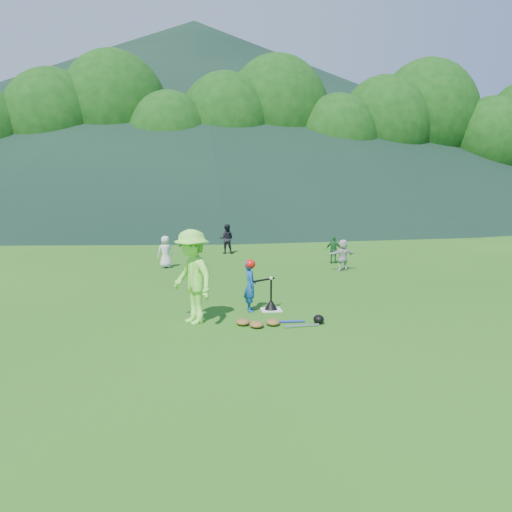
{
  "coord_description": "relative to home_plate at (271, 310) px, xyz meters",
  "views": [
    {
      "loc": [
        -1.85,
        -10.91,
        2.79
      ],
      "look_at": [
        0.0,
        2.5,
        0.9
      ],
      "focal_mm": 35.0,
      "sensor_mm": 36.0,
      "label": 1
    }
  ],
  "objects": [
    {
      "name": "fielder_a",
      "position": [
        -2.62,
        6.38,
        0.55
      ],
      "size": [
        0.63,
        0.51,
        1.12
      ],
      "primitive_type": "imported",
      "rotation": [
        0.0,
        0.0,
        3.45
      ],
      "color": "silver",
      "rests_on": "ground"
    },
    {
      "name": "baseball",
      "position": [
        0.0,
        0.0,
        0.73
      ],
      "size": [
        0.08,
        0.08,
        0.08
      ],
      "primitive_type": "sphere",
      "color": "white",
      "rests_on": "batting_tee"
    },
    {
      "name": "batter_gear",
      "position": [
        -0.45,
        -0.01,
        1.03
      ],
      "size": [
        0.71,
        0.32,
        0.51
      ],
      "color": "red",
      "rests_on": "ground"
    },
    {
      "name": "adult_coach",
      "position": [
        -1.77,
        -0.84,
        0.96
      ],
      "size": [
        1.25,
        1.44,
        1.93
      ],
      "primitive_type": "imported",
      "rotation": [
        0.0,
        0.0,
        -1.04
      ],
      "color": "#86F648",
      "rests_on": "ground"
    },
    {
      "name": "home_plate",
      "position": [
        0.0,
        0.0,
        0.0
      ],
      "size": [
        0.45,
        0.45,
        0.02
      ],
      "primitive_type": "cube",
      "color": "silver",
      "rests_on": "ground"
    },
    {
      "name": "ground",
      "position": [
        0.0,
        0.0,
        -0.01
      ],
      "size": [
        120.0,
        120.0,
        0.0
      ],
      "primitive_type": "plane",
      "color": "#265714",
      "rests_on": "ground"
    },
    {
      "name": "fielder_c",
      "position": [
        3.42,
        6.53,
        0.5
      ],
      "size": [
        0.64,
        0.39,
        1.01
      ],
      "primitive_type": "imported",
      "rotation": [
        0.0,
        0.0,
        2.89
      ],
      "color": "#1D622B",
      "rests_on": "ground"
    },
    {
      "name": "distant_hills",
      "position": [
        -7.63,
        81.81,
        14.97
      ],
      "size": [
        155.0,
        140.0,
        32.0
      ],
      "color": "black",
      "rests_on": "ground"
    },
    {
      "name": "batter_child",
      "position": [
        -0.48,
        -0.01,
        0.57
      ],
      "size": [
        0.29,
        0.43,
        1.15
      ],
      "primitive_type": "imported",
      "rotation": [
        0.0,
        0.0,
        1.61
      ],
      "color": "#154993",
      "rests_on": "ground"
    },
    {
      "name": "fielder_d",
      "position": [
        3.26,
        4.97,
        0.52
      ],
      "size": [
        1.02,
        0.48,
        1.06
      ],
      "primitive_type": "imported",
      "rotation": [
        0.0,
        0.0,
        3.32
      ],
      "color": "silver",
      "rests_on": "ground"
    },
    {
      "name": "fielder_b",
      "position": [
        -0.23,
        9.85,
        0.61
      ],
      "size": [
        0.69,
        0.59,
        1.23
      ],
      "primitive_type": "imported",
      "rotation": [
        0.0,
        0.0,
        2.9
      ],
      "color": "black",
      "rests_on": "ground"
    },
    {
      "name": "outfield_fence",
      "position": [
        0.0,
        28.0,
        0.69
      ],
      "size": [
        70.07,
        0.08,
        1.33
      ],
      "color": "gray",
      "rests_on": "ground"
    },
    {
      "name": "batting_tee",
      "position": [
        0.0,
        0.0,
        0.12
      ],
      "size": [
        0.3,
        0.3,
        0.68
      ],
      "color": "black",
      "rests_on": "home_plate"
    },
    {
      "name": "tree_line",
      "position": [
        0.2,
        33.83,
        8.2
      ],
      "size": [
        70.04,
        11.4,
        14.82
      ],
      "color": "#382314",
      "rests_on": "ground"
    },
    {
      "name": "equipment_pile",
      "position": [
        -0.17,
        -1.25,
        0.06
      ],
      "size": [
        1.8,
        0.56,
        0.19
      ],
      "color": "olive",
      "rests_on": "ground"
    }
  ]
}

